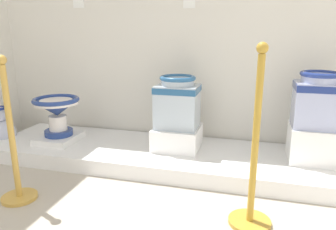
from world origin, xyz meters
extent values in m
cube|color=white|center=(1.91, 2.60, 0.06)|extent=(3.30, 0.81, 0.13)
cube|color=white|center=(0.82, 2.53, 0.16)|extent=(0.33, 0.39, 0.06)
cylinder|color=navy|center=(0.82, 2.53, 0.21)|extent=(0.25, 0.25, 0.05)
cylinder|color=white|center=(0.82, 2.53, 0.31)|extent=(0.16, 0.16, 0.14)
cone|color=navy|center=(0.82, 2.53, 0.45)|extent=(0.40, 0.40, 0.15)
cylinder|color=white|center=(0.82, 2.53, 0.50)|extent=(0.40, 0.40, 0.03)
torus|color=navy|center=(0.82, 2.53, 0.52)|extent=(0.41, 0.41, 0.04)
cylinder|color=white|center=(0.82, 2.53, 0.51)|extent=(0.28, 0.28, 0.01)
cube|color=white|center=(1.91, 2.66, 0.22)|extent=(0.39, 0.38, 0.19)
cube|color=#AEBECE|center=(1.91, 2.66, 0.50)|extent=(0.35, 0.30, 0.37)
cube|color=#265788|center=(1.91, 2.66, 0.65)|extent=(0.36, 0.31, 0.05)
cylinder|color=#AEBECE|center=(1.91, 2.66, 0.71)|extent=(0.28, 0.28, 0.06)
torus|color=#265788|center=(1.91, 2.66, 0.74)|extent=(0.30, 0.30, 0.04)
cube|color=white|center=(2.99, 2.66, 0.27)|extent=(0.34, 0.33, 0.28)
cube|color=#A5B0D8|center=(2.99, 2.66, 0.58)|extent=(0.33, 0.28, 0.34)
cube|color=navy|center=(2.99, 2.66, 0.71)|extent=(0.34, 0.29, 0.05)
cylinder|color=#A5B0D8|center=(2.99, 2.66, 0.78)|extent=(0.27, 0.27, 0.06)
torus|color=navy|center=(2.99, 2.66, 0.81)|extent=(0.29, 0.29, 0.04)
cube|color=white|center=(0.83, 3.01, 1.39)|extent=(0.11, 0.01, 0.12)
cube|color=white|center=(1.92, 3.01, 1.37)|extent=(0.11, 0.01, 0.11)
cylinder|color=navy|center=(0.20, 2.52, 0.01)|extent=(0.13, 0.13, 0.03)
ellipsoid|color=silver|center=(0.20, 2.52, 0.16)|extent=(0.25, 0.25, 0.26)
cylinder|color=silver|center=(0.20, 2.52, 0.35)|extent=(0.10, 0.10, 0.11)
cylinder|color=gold|center=(1.02, 1.74, 0.01)|extent=(0.24, 0.24, 0.02)
cylinder|color=gold|center=(1.02, 1.74, 0.47)|extent=(0.04, 0.04, 0.89)
sphere|color=gold|center=(1.02, 1.74, 0.95)|extent=(0.06, 0.06, 0.06)
cylinder|color=#B98C2E|center=(2.55, 1.85, 0.01)|extent=(0.25, 0.25, 0.02)
cylinder|color=#B98C2E|center=(2.55, 1.85, 0.51)|extent=(0.04, 0.04, 0.98)
sphere|color=#B98C2E|center=(2.55, 1.85, 1.03)|extent=(0.06, 0.06, 0.06)
camera|label=1|loc=(2.51, 0.11, 1.12)|focal=33.91mm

